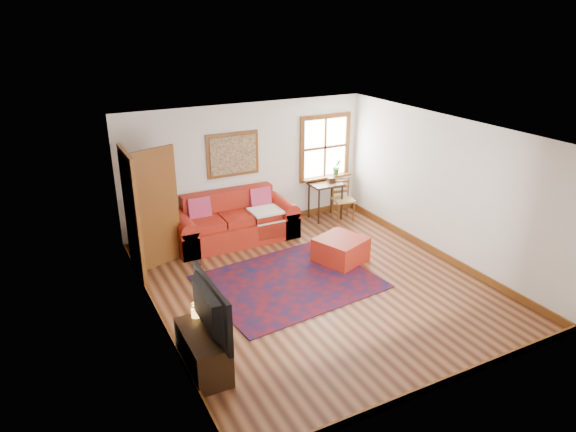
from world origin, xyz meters
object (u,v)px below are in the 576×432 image
red_leather_sofa (234,224)px  media_cabinet (203,351)px  red_ottoman (341,250)px  ladder_back_chair (343,198)px  side_table (326,189)px

red_leather_sofa → media_cabinet: bearing=-117.2°
red_leather_sofa → red_ottoman: (1.31, -1.73, -0.09)m
red_leather_sofa → media_cabinet: red_leather_sofa is taller
ladder_back_chair → side_table: bearing=153.1°
side_table → ladder_back_chair: bearing=-26.9°
red_ottoman → media_cabinet: 3.53m
side_table → ladder_back_chair: 0.41m
side_table → media_cabinet: (-3.87, -3.56, -0.40)m
red_ottoman → ladder_back_chair: size_ratio=0.86×
red_ottoman → media_cabinet: bearing=-170.9°
side_table → media_cabinet: bearing=-137.4°
red_leather_sofa → red_ottoman: red_leather_sofa is taller
media_cabinet → red_leather_sofa: bearing=62.8°
red_leather_sofa → red_ottoman: bearing=-52.9°
ladder_back_chair → red_ottoman: bearing=-123.6°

